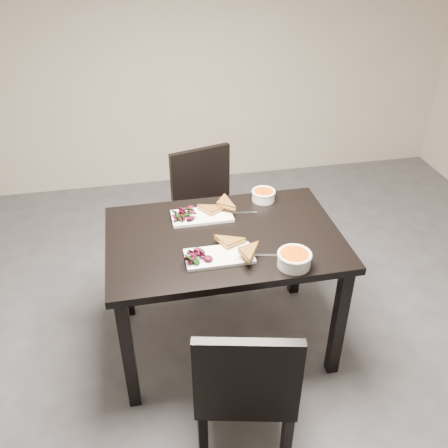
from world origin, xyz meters
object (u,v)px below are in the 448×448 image
Objects in this scene: plate_far at (202,216)px; soup_bowl_near at (294,258)px; table at (224,251)px; chair_far at (208,205)px; soup_bowl_far at (263,195)px; chair_near at (246,383)px; plate_near at (219,256)px.

soup_bowl_near is at bearing -54.72° from plate_far.
chair_far reaches higher than table.
soup_bowl_far reaches higher than plate_far.
chair_near is at bearing -94.07° from table.
soup_bowl_near reaches higher than table.
soup_bowl_near is at bearing -92.59° from chair_far.
chair_near is 1.12m from soup_bowl_far.
chair_far is at bearing 102.32° from soup_bowl_near.
chair_near is 2.60× the size of plate_far.
soup_bowl_far reaches higher than plate_near.
plate_near is 0.36m from soup_bowl_near.
plate_far is (-0.12, -0.56, 0.27)m from chair_far.
chair_far is 0.59m from soup_bowl_far.
soup_bowl_far is (0.34, 1.03, 0.30)m from chair_near.
chair_far is at bearing 83.82° from plate_near.
table is at bearing 98.60° from chair_near.
soup_bowl_far is (0.38, 0.12, 0.03)m from plate_far.
table is 0.44m from soup_bowl_near.
plate_near is at bearing -125.69° from soup_bowl_far.
chair_far reaches higher than soup_bowl_near.
chair_far is (0.04, 0.75, -0.17)m from table.
chair_near reaches higher than soup_bowl_near.
soup_bowl_near is 0.62m from soup_bowl_far.
plate_near and plate_far have the same top height.
soup_bowl_near is at bearing -91.87° from soup_bowl_far.
chair_far is 6.23× the size of soup_bowl_far.
chair_far reaches higher than plate_far.
soup_bowl_far is (0.25, -0.44, 0.30)m from chair_far.
soup_bowl_near is (0.33, -0.13, 0.03)m from plate_near.
chair_near is at bearing -89.01° from plate_near.
table is 3.66× the size of plate_near.
soup_bowl_far is at bearing 17.18° from plate_far.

